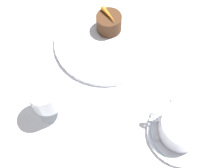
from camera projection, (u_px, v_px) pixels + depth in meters
ground_plane at (116, 53)px, 0.67m from camera, size 3.00×3.00×0.00m
dinner_plate at (107, 40)px, 0.68m from camera, size 0.27×0.27×0.01m
saucer at (181, 133)px, 0.56m from camera, size 0.15×0.15×0.01m
coffee_cup at (183, 127)px, 0.54m from camera, size 0.12×0.10×0.05m
spoon at (163, 124)px, 0.57m from camera, size 0.02×0.12×0.00m
wine_glass at (46, 97)px, 0.53m from camera, size 0.07×0.07×0.11m
fork at (32, 31)px, 0.70m from camera, size 0.05×0.19×0.01m
dessert_cake at (109, 23)px, 0.67m from camera, size 0.07×0.07×0.05m
carrot_garnish at (109, 15)px, 0.64m from camera, size 0.05×0.04×0.01m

